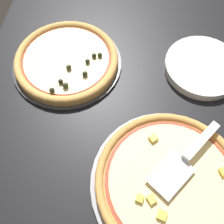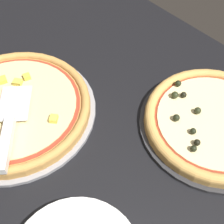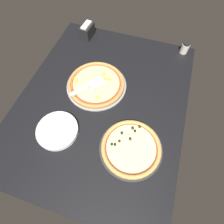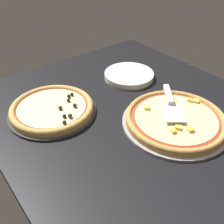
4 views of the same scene
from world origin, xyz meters
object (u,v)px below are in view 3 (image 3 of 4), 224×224
at_px(pizza_back, 131,148).
at_px(parmesan_shaker, 185,48).
at_px(plate_stack, 57,130).
at_px(napkin_holder, 87,31).
at_px(pizza_front, 96,84).
at_px(serving_spatula, 84,89).

bearing_deg(pizza_back, parmesan_shaker, 167.76).
relative_size(plate_stack, napkin_holder, 1.82).
distance_m(pizza_back, plate_stack, 0.45).
xyz_separation_m(pizza_front, plate_stack, (0.39, -0.10, -0.01)).
bearing_deg(parmesan_shaker, serving_spatula, -44.20).
height_order(pizza_front, serving_spatula, serving_spatula).
height_order(serving_spatula, napkin_holder, napkin_holder).
xyz_separation_m(pizza_front, parmesan_shaker, (-0.52, 0.53, 0.02)).
distance_m(serving_spatula, napkin_holder, 0.59).
xyz_separation_m(serving_spatula, napkin_holder, (-0.55, -0.20, -0.00)).
bearing_deg(parmesan_shaker, pizza_front, -45.75).
relative_size(serving_spatula, napkin_holder, 1.63).
bearing_deg(pizza_back, serving_spatula, -125.01).
relative_size(pizza_back, parmesan_shaker, 3.77).
height_order(pizza_back, parmesan_shaker, parmesan_shaker).
distance_m(pizza_back, parmesan_shaker, 0.90).
height_order(serving_spatula, plate_stack, serving_spatula).
relative_size(pizza_front, serving_spatula, 1.75).
bearing_deg(napkin_holder, pizza_front, 28.37).
bearing_deg(pizza_front, pizza_back, 43.46).
bearing_deg(parmesan_shaker, pizza_back, -12.24).
height_order(pizza_front, pizza_back, pizza_back).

